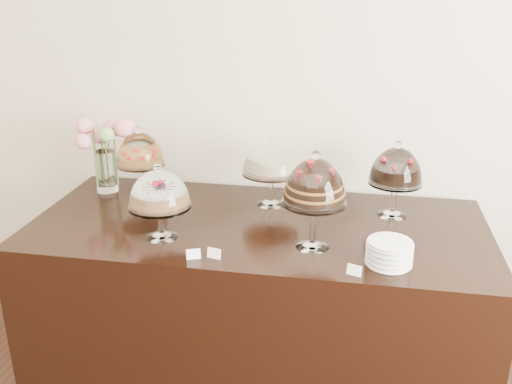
% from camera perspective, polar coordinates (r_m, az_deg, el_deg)
% --- Properties ---
extents(wall_back, '(5.00, 0.04, 3.00)m').
position_cam_1_polar(wall_back, '(3.11, 3.07, 11.11)').
color(wall_back, beige).
rests_on(wall_back, ground).
extents(display_counter, '(2.20, 1.00, 0.90)m').
position_cam_1_polar(display_counter, '(2.99, 0.18, -11.01)').
color(display_counter, black).
rests_on(display_counter, ground).
extents(cake_stand_sugar_sponge, '(0.28, 0.28, 0.35)m').
position_cam_1_polar(cake_stand_sugar_sponge, '(2.58, -9.66, -0.07)').
color(cake_stand_sugar_sponge, white).
rests_on(cake_stand_sugar_sponge, display_counter).
extents(cake_stand_choco_layer, '(0.28, 0.28, 0.45)m').
position_cam_1_polar(cake_stand_choco_layer, '(2.44, 5.89, 0.66)').
color(cake_stand_choco_layer, white).
rests_on(cake_stand_choco_layer, display_counter).
extents(cake_stand_cheesecake, '(0.30, 0.30, 0.36)m').
position_cam_1_polar(cake_stand_cheesecake, '(2.92, 1.52, 3.04)').
color(cake_stand_cheesecake, white).
rests_on(cake_stand_cheesecake, display_counter).
extents(cake_stand_dark_choco, '(0.26, 0.26, 0.39)m').
position_cam_1_polar(cake_stand_dark_choco, '(2.86, 13.83, 2.20)').
color(cake_stand_dark_choco, white).
rests_on(cake_stand_dark_choco, display_counter).
extents(cake_stand_fruit_tart, '(0.26, 0.26, 0.39)m').
position_cam_1_polar(cake_stand_fruit_tart, '(3.11, -11.52, 3.88)').
color(cake_stand_fruit_tart, white).
rests_on(cake_stand_fruit_tart, display_counter).
extents(flower_vase, '(0.33, 0.27, 0.42)m').
position_cam_1_polar(flower_vase, '(3.22, -14.84, 4.52)').
color(flower_vase, white).
rests_on(flower_vase, display_counter).
extents(plate_stack, '(0.19, 0.19, 0.10)m').
position_cam_1_polar(plate_stack, '(2.43, 13.18, -5.95)').
color(plate_stack, white).
rests_on(plate_stack, display_counter).
extents(price_card_left, '(0.06, 0.04, 0.04)m').
position_cam_1_polar(price_card_left, '(2.44, -6.27, -6.20)').
color(price_card_left, white).
rests_on(price_card_left, display_counter).
extents(price_card_right, '(0.06, 0.03, 0.04)m').
position_cam_1_polar(price_card_right, '(2.34, 9.79, -7.72)').
color(price_card_right, white).
rests_on(price_card_right, display_counter).
extents(price_card_extra, '(0.06, 0.03, 0.04)m').
position_cam_1_polar(price_card_extra, '(2.44, -4.23, -6.14)').
color(price_card_extra, white).
rests_on(price_card_extra, display_counter).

